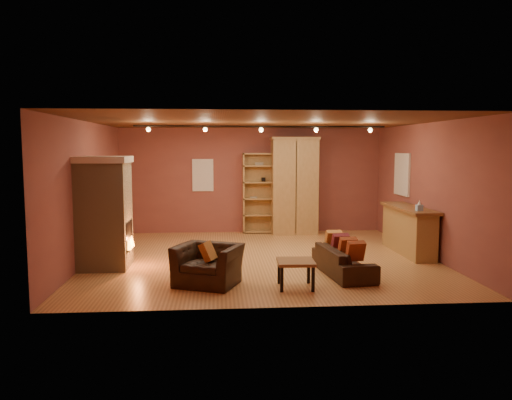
{
  "coord_description": "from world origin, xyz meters",
  "views": [
    {
      "loc": [
        -0.9,
        -10.14,
        2.28
      ],
      "look_at": [
        -0.11,
        0.2,
        1.19
      ],
      "focal_mm": 35.0,
      "sensor_mm": 36.0,
      "label": 1
    }
  ],
  "objects": [
    {
      "name": "coffee_table",
      "position": [
        0.35,
        -2.25,
        0.39
      ],
      "size": [
        0.62,
        0.62,
        0.45
      ],
      "rotation": [
        0.0,
        0.0,
        -0.04
      ],
      "color": "brown",
      "rests_on": "floor"
    },
    {
      "name": "back_wall",
      "position": [
        0.0,
        3.25,
        1.4
      ],
      "size": [
        7.0,
        0.02,
        2.8
      ],
      "primitive_type": "cube",
      "color": "brown",
      "rests_on": "floor"
    },
    {
      "name": "armoire",
      "position": [
        1.12,
        2.92,
        1.28
      ],
      "size": [
        1.25,
        0.71,
        2.56
      ],
      "color": "tan",
      "rests_on": "floor"
    },
    {
      "name": "left_wall",
      "position": [
        -3.5,
        0.0,
        1.4
      ],
      "size": [
        0.02,
        6.5,
        2.8
      ],
      "primitive_type": "cube",
      "color": "brown",
      "rests_on": "floor"
    },
    {
      "name": "back_window",
      "position": [
        -1.3,
        3.23,
        1.55
      ],
      "size": [
        0.56,
        0.04,
        0.86
      ],
      "primitive_type": "cube",
      "color": "white",
      "rests_on": "back_wall"
    },
    {
      "name": "ceiling",
      "position": [
        0.0,
        0.0,
        2.8
      ],
      "size": [
        7.0,
        7.0,
        0.0
      ],
      "primitive_type": "plane",
      "rotation": [
        3.14,
        0.0,
        0.0
      ],
      "color": "brown",
      "rests_on": "back_wall"
    },
    {
      "name": "floor",
      "position": [
        0.0,
        0.0,
        0.0
      ],
      "size": [
        7.0,
        7.0,
        0.0
      ],
      "primitive_type": "plane",
      "color": "#AC723D",
      "rests_on": "ground"
    },
    {
      "name": "armchair",
      "position": [
        -1.08,
        -1.94,
        0.45
      ],
      "size": [
        1.2,
        1.0,
        0.89
      ],
      "rotation": [
        0.0,
        0.0,
        -0.39
      ],
      "color": "black",
      "rests_on": "floor"
    },
    {
      "name": "fireplace",
      "position": [
        -3.04,
        -0.6,
        1.06
      ],
      "size": [
        1.01,
        0.98,
        2.12
      ],
      "color": "tan",
      "rests_on": "floor"
    },
    {
      "name": "tissue_box",
      "position": [
        3.15,
        -0.45,
        1.1
      ],
      "size": [
        0.11,
        0.11,
        0.21
      ],
      "rotation": [
        0.0,
        0.0,
        -0.01
      ],
      "color": "#90BCE7",
      "rests_on": "bar_counter"
    },
    {
      "name": "right_wall",
      "position": [
        3.5,
        0.0,
        1.4
      ],
      "size": [
        0.02,
        6.5,
        2.8
      ],
      "primitive_type": "cube",
      "color": "brown",
      "rests_on": "floor"
    },
    {
      "name": "track_rail",
      "position": [
        0.0,
        0.2,
        2.69
      ],
      "size": [
        5.2,
        0.09,
        0.13
      ],
      "color": "black",
      "rests_on": "ceiling"
    },
    {
      "name": "bookcase",
      "position": [
        0.2,
        3.14,
        1.09
      ],
      "size": [
        0.88,
        0.34,
        2.14
      ],
      "color": "tan",
      "rests_on": "floor"
    },
    {
      "name": "right_window",
      "position": [
        3.47,
        1.4,
        1.65
      ],
      "size": [
        0.05,
        0.9,
        1.0
      ],
      "primitive_type": "cube",
      "color": "white",
      "rests_on": "right_wall"
    },
    {
      "name": "loveseat",
      "position": [
        1.34,
        -1.48,
        0.35
      ],
      "size": [
        0.68,
        1.74,
        0.73
      ],
      "rotation": [
        0.0,
        0.0,
        1.68
      ],
      "color": "black",
      "rests_on": "floor"
    },
    {
      "name": "bar_counter",
      "position": [
        3.2,
        0.22,
        0.52
      ],
      "size": [
        0.57,
        2.12,
        1.01
      ],
      "color": "tan",
      "rests_on": "floor"
    }
  ]
}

